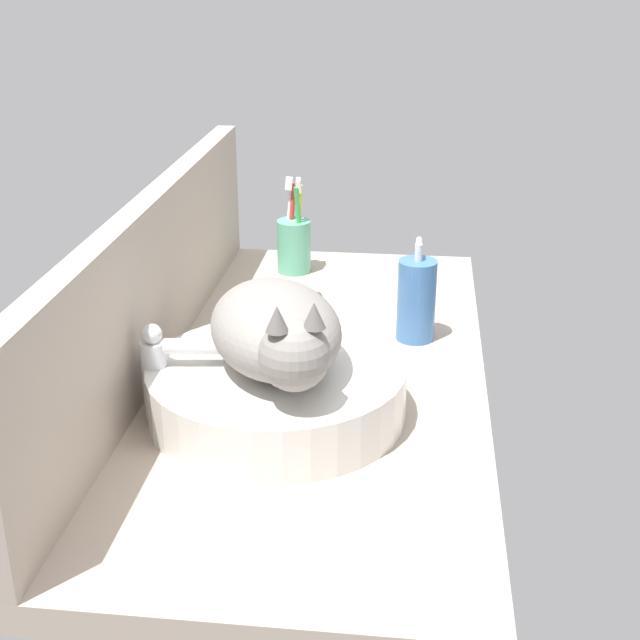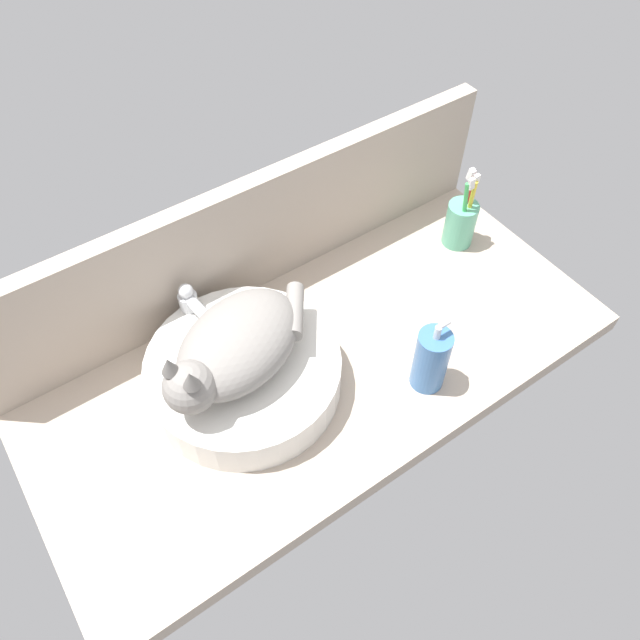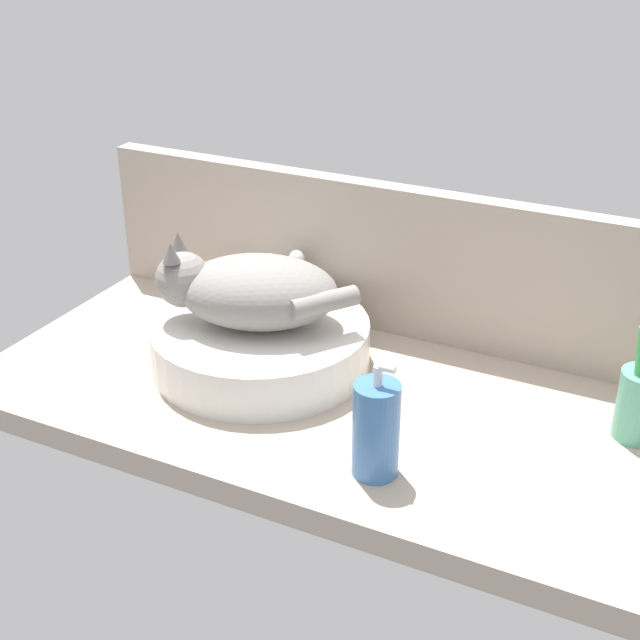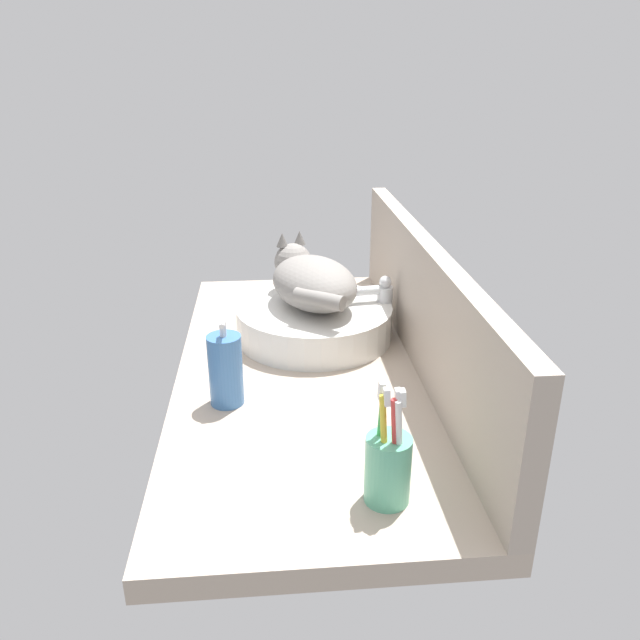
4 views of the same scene
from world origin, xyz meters
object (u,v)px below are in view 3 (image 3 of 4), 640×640
object	(u,v)px
sink_basin	(260,344)
soap_dispenser	(376,429)
cat	(250,290)
faucet	(295,287)

from	to	relation	value
sink_basin	soap_dispenser	bearing A→B (deg)	-33.30
cat	soap_dispenser	xyz separation A→B (cm)	(29.22, -17.82, -6.50)
cat	faucet	world-z (taller)	cat
faucet	soap_dispenser	xyz separation A→B (cm)	(29.68, -33.56, -0.47)
sink_basin	soap_dispenser	world-z (taller)	soap_dispenser
sink_basin	faucet	xyz separation A→B (cm)	(-1.72, 15.19, 3.52)
faucet	soap_dispenser	world-z (taller)	soap_dispenser
sink_basin	soap_dispenser	xyz separation A→B (cm)	(27.96, -18.36, 3.05)
sink_basin	soap_dispenser	distance (cm)	33.59
cat	soap_dispenser	bearing A→B (deg)	-31.38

